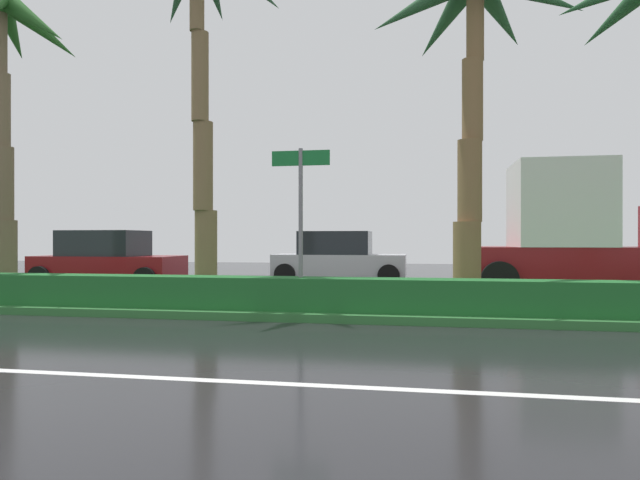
% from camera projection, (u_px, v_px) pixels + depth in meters
% --- Properties ---
extents(ground_plane, '(90.00, 42.00, 0.10)m').
position_uv_depth(ground_plane, '(325.00, 305.00, 12.59)').
color(ground_plane, black).
extents(near_lane_divider_stripe, '(81.00, 0.14, 0.01)m').
position_uv_depth(near_lane_divider_stripe, '(212.00, 380.00, 5.70)').
color(near_lane_divider_stripe, white).
rests_on(near_lane_divider_stripe, ground_plane).
extents(median_strip, '(85.50, 4.00, 0.15)m').
position_uv_depth(median_strip, '(317.00, 305.00, 11.61)').
color(median_strip, '#2D6B33').
rests_on(median_strip, ground_plane).
extents(median_hedge, '(76.50, 0.70, 0.60)m').
position_uv_depth(median_hedge, '(304.00, 294.00, 10.23)').
color(median_hedge, '#1E6028').
rests_on(median_hedge, median_strip).
extents(palm_tree_mid_left, '(3.87, 3.90, 7.62)m').
position_uv_depth(palm_tree_mid_left, '(1.00, 51.00, 13.34)').
color(palm_tree_mid_left, brown).
rests_on(palm_tree_mid_left, median_strip).
extents(palm_tree_centre, '(4.46, 3.98, 7.19)m').
position_uv_depth(palm_tree_centre, '(474.00, 34.00, 11.37)').
color(palm_tree_centre, brown).
rests_on(palm_tree_centre, median_strip).
extents(street_name_sign, '(1.10, 0.08, 3.00)m').
position_uv_depth(street_name_sign, '(301.00, 206.00, 10.31)').
color(street_name_sign, slate).
rests_on(street_name_sign, median_strip).
extents(car_in_traffic_leading, '(4.30, 2.02, 1.72)m').
position_uv_depth(car_in_traffic_leading, '(107.00, 260.00, 16.64)').
color(car_in_traffic_leading, maroon).
rests_on(car_in_traffic_leading, ground_plane).
extents(car_in_traffic_second, '(4.30, 2.02, 1.72)m').
position_uv_depth(car_in_traffic_second, '(338.00, 258.00, 18.31)').
color(car_in_traffic_second, silver).
rests_on(car_in_traffic_second, ground_plane).
extents(box_truck_lead, '(6.40, 2.64, 3.46)m').
position_uv_depth(box_truck_lead, '(599.00, 236.00, 14.30)').
color(box_truck_lead, maroon).
rests_on(box_truck_lead, ground_plane).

